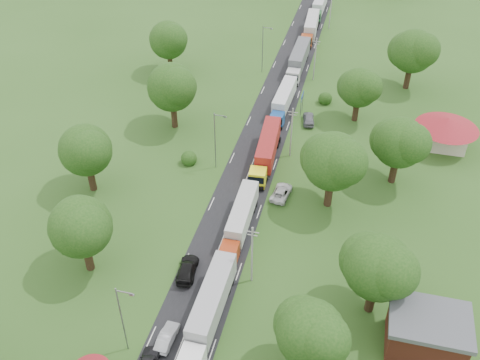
% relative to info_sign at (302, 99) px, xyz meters
% --- Properties ---
extents(ground, '(260.00, 260.00, 0.00)m').
position_rel_info_sign_xyz_m(ground, '(-5.20, -35.00, -3.00)').
color(ground, '#2A4E1A').
rests_on(ground, ground).
extents(road, '(8.00, 200.00, 0.04)m').
position_rel_info_sign_xyz_m(road, '(-5.20, -15.00, -3.00)').
color(road, black).
rests_on(road, ground).
extents(info_sign, '(0.12, 3.10, 4.10)m').
position_rel_info_sign_xyz_m(info_sign, '(0.00, 0.00, 0.00)').
color(info_sign, slate).
rests_on(info_sign, ground).
extents(pole_1, '(1.60, 0.24, 9.00)m').
position_rel_info_sign_xyz_m(pole_1, '(0.30, -42.00, 1.68)').
color(pole_1, gray).
rests_on(pole_1, ground).
extents(pole_2, '(1.60, 0.24, 9.00)m').
position_rel_info_sign_xyz_m(pole_2, '(0.30, -14.00, 1.68)').
color(pole_2, gray).
rests_on(pole_2, ground).
extents(pole_3, '(1.60, 0.24, 9.00)m').
position_rel_info_sign_xyz_m(pole_3, '(0.30, 14.00, 1.68)').
color(pole_3, gray).
rests_on(pole_3, ground).
extents(pole_4, '(1.60, 0.24, 9.00)m').
position_rel_info_sign_xyz_m(pole_4, '(0.30, 42.00, 1.68)').
color(pole_4, gray).
rests_on(pole_4, ground).
extents(lamp_0, '(2.03, 0.22, 10.00)m').
position_rel_info_sign_xyz_m(lamp_0, '(-10.55, -55.00, 2.55)').
color(lamp_0, slate).
rests_on(lamp_0, ground).
extents(lamp_1, '(2.03, 0.22, 10.00)m').
position_rel_info_sign_xyz_m(lamp_1, '(-10.55, -20.00, 2.55)').
color(lamp_1, slate).
rests_on(lamp_1, ground).
extents(lamp_2, '(2.03, 0.22, 10.00)m').
position_rel_info_sign_xyz_m(lamp_2, '(-10.55, 15.00, 2.55)').
color(lamp_2, slate).
rests_on(lamp_2, ground).
extents(tree_2, '(8.00, 8.00, 10.10)m').
position_rel_info_sign_xyz_m(tree_2, '(8.79, -52.86, 3.59)').
color(tree_2, '#382616').
rests_on(tree_2, ground).
extents(tree_3, '(8.80, 8.80, 11.07)m').
position_rel_info_sign_xyz_m(tree_3, '(14.79, -42.84, 4.22)').
color(tree_3, '#382616').
rests_on(tree_3, ground).
extents(tree_4, '(9.60, 9.60, 12.05)m').
position_rel_info_sign_xyz_m(tree_4, '(7.79, -24.83, 4.85)').
color(tree_4, '#382616').
rests_on(tree_4, ground).
extents(tree_5, '(8.80, 8.80, 11.07)m').
position_rel_info_sign_xyz_m(tree_5, '(16.79, -16.84, 4.22)').
color(tree_5, '#382616').
rests_on(tree_5, ground).
extents(tree_6, '(8.00, 8.00, 10.10)m').
position_rel_info_sign_xyz_m(tree_6, '(9.79, 0.14, 3.59)').
color(tree_6, '#382616').
rests_on(tree_6, ground).
extents(tree_7, '(9.60, 9.60, 12.05)m').
position_rel_info_sign_xyz_m(tree_7, '(18.79, 15.17, 4.85)').
color(tree_7, '#382616').
rests_on(tree_7, ground).
extents(tree_10, '(8.80, 8.80, 11.07)m').
position_rel_info_sign_xyz_m(tree_10, '(-20.21, -44.84, 4.22)').
color(tree_10, '#382616').
rests_on(tree_10, ground).
extents(tree_11, '(8.80, 8.80, 11.07)m').
position_rel_info_sign_xyz_m(tree_11, '(-27.21, -29.84, 4.22)').
color(tree_11, '#382616').
rests_on(tree_11, ground).
extents(tree_12, '(9.60, 9.60, 12.05)m').
position_rel_info_sign_xyz_m(tree_12, '(-21.21, -9.83, 4.85)').
color(tree_12, '#382616').
rests_on(tree_12, ground).
extents(tree_13, '(8.80, 8.80, 11.07)m').
position_rel_info_sign_xyz_m(tree_13, '(-29.21, 10.16, 4.22)').
color(tree_13, '#382616').
rests_on(tree_13, ground).
extents(house_brick, '(8.60, 6.60, 5.20)m').
position_rel_info_sign_xyz_m(house_brick, '(20.80, -47.00, -0.35)').
color(house_brick, maroon).
rests_on(house_brick, ground).
extents(house_cream, '(10.08, 10.08, 5.80)m').
position_rel_info_sign_xyz_m(house_cream, '(24.80, -5.00, 0.64)').
color(house_cream, beige).
rests_on(house_cream, ground).
extents(truck_0, '(2.65, 15.18, 4.21)m').
position_rel_info_sign_xyz_m(truck_0, '(-2.97, -49.15, -0.77)').
color(truck_0, white).
rests_on(truck_0, ground).
extents(truck_1, '(2.58, 13.81, 3.82)m').
position_rel_info_sign_xyz_m(truck_1, '(-3.26, -33.40, -0.97)').
color(truck_1, '#993011').
rests_on(truck_1, ground).
extents(truck_2, '(3.42, 15.39, 4.25)m').
position_rel_info_sign_xyz_m(truck_2, '(-3.14, -16.56, -0.75)').
color(truck_2, yellow).
rests_on(truck_2, ground).
extents(truck_3, '(2.79, 14.07, 3.89)m').
position_rel_info_sign_xyz_m(truck_3, '(-3.49, 0.33, -0.94)').
color(truck_3, navy).
rests_on(truck_3, ground).
extents(truck_4, '(2.76, 15.69, 4.35)m').
position_rel_info_sign_xyz_m(truck_4, '(-3.49, 17.84, -0.69)').
color(truck_4, '#B9B9B9').
rests_on(truck_4, ground).
extents(truck_5, '(3.25, 15.30, 4.23)m').
position_rel_info_sign_xyz_m(truck_5, '(-3.46, 35.98, -0.76)').
color(truck_5, '#903616').
rests_on(truck_5, ground).
extents(truck_6, '(2.61, 14.49, 4.02)m').
position_rel_info_sign_xyz_m(truck_6, '(-3.40, 51.32, -0.87)').
color(truck_6, '#235E2F').
rests_on(truck_6, ground).
extents(car_lane_mid, '(1.68, 4.42, 1.44)m').
position_rel_info_sign_xyz_m(car_lane_mid, '(-6.81, -53.00, -2.28)').
color(car_lane_mid, '#A6A8AF').
rests_on(car_lane_mid, ground).
extents(car_lane_rear, '(2.83, 5.69, 1.59)m').
position_rel_info_sign_xyz_m(car_lane_rear, '(-7.84, -42.84, -2.21)').
color(car_lane_rear, black).
rests_on(car_lane_rear, ground).
extents(car_verge_near, '(2.97, 5.41, 1.44)m').
position_rel_info_sign_xyz_m(car_verge_near, '(0.85, -24.74, -2.28)').
color(car_verge_near, silver).
rests_on(car_verge_near, ground).
extents(car_verge_far, '(2.75, 5.11, 1.65)m').
position_rel_info_sign_xyz_m(car_verge_far, '(1.78, -2.94, -2.18)').
color(car_verge_far, slate).
rests_on(car_verge_far, ground).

